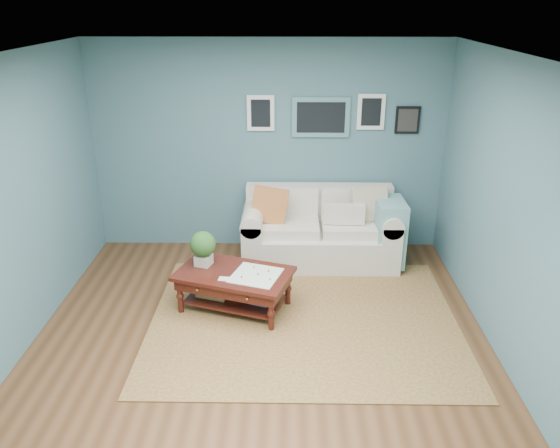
{
  "coord_description": "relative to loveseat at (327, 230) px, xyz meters",
  "views": [
    {
      "loc": [
        0.26,
        -4.31,
        3.15
      ],
      "look_at": [
        0.18,
        1.0,
        0.92
      ],
      "focal_mm": 35.0,
      "sensor_mm": 36.0,
      "label": 1
    }
  ],
  "objects": [
    {
      "name": "room_shell",
      "position": [
        -0.73,
        -1.97,
        0.95
      ],
      "size": [
        5.0,
        5.02,
        2.7
      ],
      "color": "brown",
      "rests_on": "ground"
    },
    {
      "name": "loveseat",
      "position": [
        0.0,
        0.0,
        0.0
      ],
      "size": [
        1.98,
        0.9,
        1.02
      ],
      "color": "silver",
      "rests_on": "ground"
    },
    {
      "name": "coffee_table",
      "position": [
        -1.12,
        -1.19,
        -0.04
      ],
      "size": [
        1.35,
        1.03,
        0.83
      ],
      "rotation": [
        0.0,
        0.0,
        -0.32
      ],
      "color": "#340D0C",
      "rests_on": "ground"
    },
    {
      "name": "area_rug",
      "position": [
        -0.31,
        -1.45,
        -0.41
      ],
      "size": [
        3.19,
        2.55,
        0.01
      ],
      "primitive_type": "cube",
      "color": "#553E19",
      "rests_on": "ground"
    }
  ]
}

